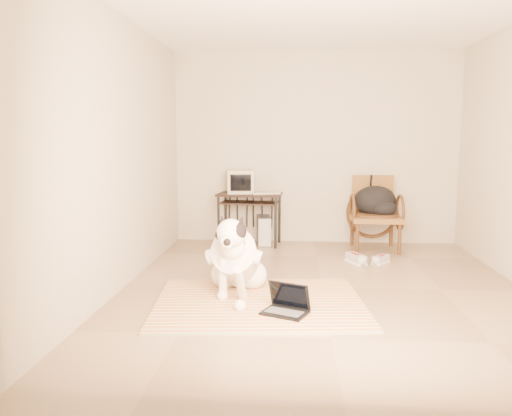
# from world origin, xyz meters

# --- Properties ---
(floor) EXTENTS (4.50, 4.50, 0.00)m
(floor) POSITION_xyz_m (0.00, 0.00, 0.00)
(floor) COLOR #8D7456
(floor) RESTS_ON ground
(ceiling) EXTENTS (4.50, 4.50, 0.00)m
(ceiling) POSITION_xyz_m (0.00, 0.00, 2.70)
(ceiling) COLOR white
(ceiling) RESTS_ON wall_back
(wall_back) EXTENTS (4.50, 0.00, 4.50)m
(wall_back) POSITION_xyz_m (0.00, 2.25, 1.35)
(wall_back) COLOR #BEB39C
(wall_back) RESTS_ON floor
(wall_front) EXTENTS (4.50, 0.00, 4.50)m
(wall_front) POSITION_xyz_m (0.00, -2.25, 1.35)
(wall_front) COLOR #BEB39C
(wall_front) RESTS_ON floor
(wall_left) EXTENTS (0.00, 4.50, 4.50)m
(wall_left) POSITION_xyz_m (-2.00, 0.00, 1.35)
(wall_left) COLOR #BEB39C
(wall_left) RESTS_ON floor
(rug) EXTENTS (2.00, 1.60, 0.02)m
(rug) POSITION_xyz_m (-0.60, -0.58, 0.01)
(rug) COLOR orange
(rug) RESTS_ON floor
(dog) EXTENTS (0.56, 1.17, 0.84)m
(dog) POSITION_xyz_m (-0.84, -0.30, 0.34)
(dog) COLOR white
(dog) RESTS_ON rug
(laptop) EXTENTS (0.44, 0.39, 0.26)m
(laptop) POSITION_xyz_m (-0.35, -0.84, 0.08)
(laptop) COLOR black
(laptop) RESTS_ON rug
(computer_desk) EXTENTS (0.92, 0.57, 0.73)m
(computer_desk) POSITION_xyz_m (-0.91, 1.96, 0.63)
(computer_desk) COLOR black
(computer_desk) RESTS_ON floor
(crt_monitor) EXTENTS (0.39, 0.38, 0.32)m
(crt_monitor) POSITION_xyz_m (-1.04, 2.00, 0.89)
(crt_monitor) COLOR #B7AE8F
(crt_monitor) RESTS_ON computer_desk
(desk_keyboard) EXTENTS (0.41, 0.24, 0.03)m
(desk_keyboard) POSITION_xyz_m (-0.68, 1.90, 0.74)
(desk_keyboard) COLOR #B7AE8F
(desk_keyboard) RESTS_ON computer_desk
(pc_tower) EXTENTS (0.23, 0.45, 0.40)m
(pc_tower) POSITION_xyz_m (-0.72, 2.01, 0.20)
(pc_tower) COLOR #49494B
(pc_tower) RESTS_ON floor
(rattan_chair) EXTENTS (0.65, 0.63, 0.98)m
(rattan_chair) POSITION_xyz_m (0.79, 1.81, 0.50)
(rattan_chair) COLOR brown
(rattan_chair) RESTS_ON floor
(backpack) EXTENTS (0.55, 0.49, 0.41)m
(backpack) POSITION_xyz_m (0.81, 1.79, 0.64)
(backpack) COLOR black
(backpack) RESTS_ON rattan_chair
(sneaker_left) EXTENTS (0.25, 0.34, 0.11)m
(sneaker_left) POSITION_xyz_m (0.46, 1.02, 0.05)
(sneaker_left) COLOR white
(sneaker_left) RESTS_ON floor
(sneaker_right) EXTENTS (0.25, 0.28, 0.09)m
(sneaker_right) POSITION_xyz_m (0.76, 1.03, 0.04)
(sneaker_right) COLOR white
(sneaker_right) RESTS_ON floor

